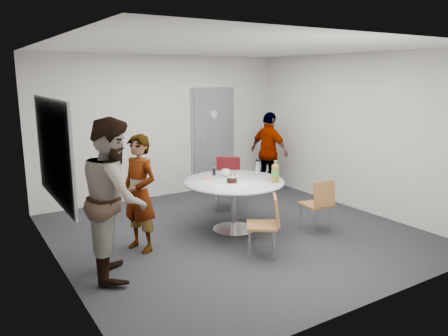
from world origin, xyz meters
TOP-DOWN VIEW (x-y plane):
  - floor at (0.00, 0.00)m, footprint 5.00×5.00m
  - ceiling at (0.00, 0.00)m, footprint 5.00×5.00m
  - wall_back at (0.00, 2.50)m, footprint 5.00×0.00m
  - wall_left at (-2.50, 0.00)m, footprint 0.00×5.00m
  - wall_right at (2.50, 0.00)m, footprint 0.00×5.00m
  - wall_front at (0.00, -2.50)m, footprint 5.00×0.00m
  - door at (1.10, 2.48)m, footprint 1.02×0.17m
  - whiteboard at (-2.46, 0.20)m, footprint 0.04×1.90m
  - table at (0.07, 0.08)m, footprint 1.50×1.50m
  - chair_near_left at (-0.12, -0.96)m, footprint 0.57×0.55m
  - chair_near_right at (1.07, -0.67)m, footprint 0.42×0.46m
  - chair_far at (0.57, 1.09)m, footprint 0.63×0.64m
  - person_main at (-1.44, 0.13)m, footprint 0.56×0.67m
  - person_left at (-1.95, -0.41)m, footprint 0.94×1.07m
  - person_right at (1.95, 1.69)m, footprint 0.56×1.00m

SIDE VIEW (x-z plane):
  - floor at x=0.00m, z-range 0.00..0.00m
  - chair_near_right at x=1.07m, z-range 0.08..0.90m
  - chair_near_left at x=-0.12m, z-range 0.09..0.90m
  - chair_far at x=0.57m, z-range 0.10..1.02m
  - table at x=0.07m, z-range 0.12..1.23m
  - person_main at x=-1.44m, z-range 0.00..1.58m
  - person_right at x=1.95m, z-range 0.00..1.61m
  - person_left at x=-1.95m, z-range 0.00..1.88m
  - door at x=1.10m, z-range -0.03..2.09m
  - wall_back at x=0.00m, z-range -1.15..3.85m
  - wall_left at x=-2.50m, z-range -1.15..3.85m
  - wall_right at x=2.50m, z-range -1.15..3.85m
  - wall_front at x=0.00m, z-range -1.15..3.85m
  - whiteboard at x=-2.46m, z-range 0.82..2.08m
  - ceiling at x=0.00m, z-range 2.70..2.70m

